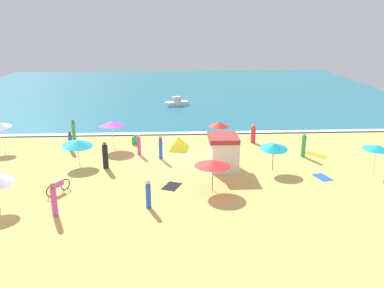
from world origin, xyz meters
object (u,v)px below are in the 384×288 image
(beach_umbrella_6, at_px, (1,125))
(beachgoer_8, at_px, (54,200))
(beach_umbrella_2, at_px, (77,143))
(beach_umbrella_3, at_px, (377,147))
(beachgoer_6, at_px, (139,145))
(beachgoer_4, at_px, (105,156))
(beachgoer_5, at_px, (161,148))
(parked_bicycle, at_px, (58,187))
(beach_umbrella_4, at_px, (274,146))
(beach_umbrella_7, at_px, (112,124))
(beach_tent, at_px, (179,143))
(lifeguard_cabana, at_px, (223,152))
(beachgoer_0, at_px, (74,131))
(beach_umbrella_5, at_px, (213,163))
(beachgoer_7, at_px, (135,140))
(beachgoer_2, at_px, (148,195))
(beachgoer_1, at_px, (253,134))
(beachgoer_9, at_px, (70,141))
(small_boat_0, at_px, (177,102))
(beach_umbrella_1, at_px, (219,124))
(beachgoer_10, at_px, (304,146))

(beach_umbrella_6, xyz_separation_m, beachgoer_8, (7.09, -11.46, -1.16))
(beach_umbrella_2, bearing_deg, beach_umbrella_3, -7.69)
(beachgoer_8, bearing_deg, beachgoer_6, 68.87)
(beachgoer_4, height_order, beachgoer_5, beachgoer_4)
(parked_bicycle, distance_m, beachgoer_6, 8.13)
(beach_umbrella_4, bearing_deg, beach_umbrella_7, 154.40)
(beach_tent, bearing_deg, lifeguard_cabana, -55.79)
(lifeguard_cabana, height_order, beachgoer_5, lifeguard_cabana)
(beach_umbrella_7, bearing_deg, beachgoer_4, -88.77)
(beach_umbrella_2, distance_m, beachgoer_0, 6.03)
(beach_umbrella_5, relative_size, beachgoer_7, 3.47)
(beachgoer_2, height_order, beachgoer_7, beachgoer_2)
(beach_umbrella_5, bearing_deg, beach_umbrella_4, 34.50)
(beachgoer_1, relative_size, beachgoer_9, 1.03)
(beachgoer_2, distance_m, beachgoer_7, 11.96)
(beachgoer_1, distance_m, beachgoer_9, 14.97)
(beach_umbrella_3, xyz_separation_m, beach_umbrella_4, (-6.72, 0.96, -0.11))
(beachgoer_7, bearing_deg, beachgoer_1, -0.66)
(beach_umbrella_2, xyz_separation_m, small_boat_0, (7.35, 19.51, -1.21))
(beach_umbrella_3, height_order, beach_umbrella_5, beach_umbrella_3)
(lifeguard_cabana, distance_m, beachgoer_0, 13.78)
(beachgoer_0, relative_size, beachgoer_7, 2.23)
(beachgoer_1, relative_size, small_boat_0, 0.56)
(beach_umbrella_1, relative_size, beachgoer_7, 2.80)
(beach_umbrella_4, relative_size, beach_umbrella_5, 0.73)
(beach_umbrella_1, relative_size, beachgoer_1, 1.44)
(beach_umbrella_6, bearing_deg, parked_bicycle, -52.73)
(beachgoer_1, height_order, beachgoer_9, beachgoer_1)
(beach_umbrella_5, height_order, beachgoer_8, beach_umbrella_5)
(beachgoer_8, bearing_deg, beach_umbrella_2, 92.96)
(beach_umbrella_2, xyz_separation_m, beachgoer_10, (16.69, 0.89, -0.77))
(beach_umbrella_4, distance_m, beachgoer_8, 14.57)
(beachgoer_8, bearing_deg, beachgoer_2, 7.58)
(beachgoer_6, distance_m, beachgoer_10, 12.56)
(parked_bicycle, bearing_deg, beach_tent, 46.97)
(beachgoer_9, bearing_deg, beachgoer_4, -49.95)
(beachgoer_10, bearing_deg, beachgoer_6, 174.84)
(beachgoer_6, bearing_deg, beachgoer_2, -82.60)
(beach_umbrella_3, bearing_deg, beachgoer_6, 163.59)
(beach_umbrella_2, relative_size, beachgoer_8, 1.64)
(beachgoer_1, height_order, beachgoer_2, beachgoer_2)
(beachgoer_9, bearing_deg, beach_umbrella_6, 174.86)
(beachgoer_7, height_order, beachgoer_9, beachgoer_9)
(small_boat_0, bearing_deg, beachgoer_4, -104.69)
(beachgoer_1, distance_m, beachgoer_2, 14.31)
(beachgoer_1, xyz_separation_m, beachgoer_2, (-8.22, -11.71, 0.03))
(beach_umbrella_7, relative_size, beachgoer_7, 3.04)
(beach_umbrella_1, distance_m, beach_tent, 3.78)
(small_boat_0, bearing_deg, beach_umbrella_6, -131.63)
(beach_umbrella_6, relative_size, beachgoer_9, 1.46)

